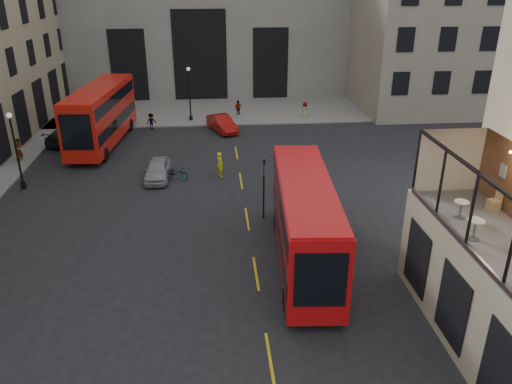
{
  "coord_description": "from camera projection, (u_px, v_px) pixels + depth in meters",
  "views": [
    {
      "loc": [
        -3.88,
        -14.84,
        13.67
      ],
      "look_at": [
        -1.71,
        9.18,
        3.0
      ],
      "focal_mm": 35.0,
      "sensor_mm": 36.0,
      "label": 1
    }
  ],
  "objects": [
    {
      "name": "ground",
      "position": [
        321.0,
        356.0,
        19.37
      ],
      "size": [
        140.0,
        140.0,
        0.0
      ],
      "primitive_type": "plane",
      "color": "black",
      "rests_on": "ground"
    },
    {
      "name": "host_frontage",
      "position": [
        492.0,
        299.0,
        18.99
      ],
      "size": [
        3.0,
        11.0,
        4.5
      ],
      "primitive_type": "cube",
      "color": "tan",
      "rests_on": "ground"
    },
    {
      "name": "cafe_floor",
      "position": [
        504.0,
        247.0,
        18.06
      ],
      "size": [
        3.0,
        10.0,
        0.1
      ],
      "primitive_type": "cube",
      "color": "slate",
      "rests_on": "host_frontage"
    },
    {
      "name": "gateway",
      "position": [
        199.0,
        11.0,
        58.87
      ],
      "size": [
        35.0,
        10.6,
        18.0
      ],
      "color": "gray",
      "rests_on": "ground"
    },
    {
      "name": "building_right",
      "position": [
        432.0,
        5.0,
        53.21
      ],
      "size": [
        16.6,
        18.6,
        20.0
      ],
      "color": "gray",
      "rests_on": "ground"
    },
    {
      "name": "pavement_far",
      "position": [
        192.0,
        110.0,
        53.46
      ],
      "size": [
        40.0,
        12.0,
        0.12
      ],
      "primitive_type": "cube",
      "color": "slate",
      "rests_on": "ground"
    },
    {
      "name": "traffic_light_near",
      "position": [
        264.0,
        181.0,
        29.23
      ],
      "size": [
        0.16,
        0.2,
        3.8
      ],
      "color": "black",
      "rests_on": "ground"
    },
    {
      "name": "traffic_light_far",
      "position": [
        82.0,
        115.0,
        42.66
      ],
      "size": [
        0.16,
        0.2,
        3.8
      ],
      "color": "black",
      "rests_on": "ground"
    },
    {
      "name": "street_lamp_a",
      "position": [
        17.0,
        156.0,
        33.4
      ],
      "size": [
        0.36,
        0.36,
        5.33
      ],
      "color": "black",
      "rests_on": "ground"
    },
    {
      "name": "street_lamp_b",
      "position": [
        190.0,
        97.0,
        48.88
      ],
      "size": [
        0.36,
        0.36,
        5.33
      ],
      "color": "black",
      "rests_on": "ground"
    },
    {
      "name": "bus_near",
      "position": [
        305.0,
        218.0,
        24.64
      ],
      "size": [
        3.33,
        11.34,
        4.47
      ],
      "color": "#B70C0E",
      "rests_on": "ground"
    },
    {
      "name": "bus_far",
      "position": [
        101.0,
        113.0,
        42.15
      ],
      "size": [
        3.98,
        12.57,
        4.93
      ],
      "color": "red",
      "rests_on": "ground"
    },
    {
      "name": "car_a",
      "position": [
        158.0,
        170.0,
        35.65
      ],
      "size": [
        1.77,
        4.13,
        1.39
      ],
      "primitive_type": "imported",
      "rotation": [
        0.0,
        0.0,
        -0.03
      ],
      "color": "#989C9F",
      "rests_on": "ground"
    },
    {
      "name": "car_b",
      "position": [
        222.0,
        124.0,
        46.4
      ],
      "size": [
        3.03,
        4.76,
        1.48
      ],
      "primitive_type": "imported",
      "rotation": [
        0.0,
        0.0,
        0.35
      ],
      "color": "#9B0D09",
      "rests_on": "ground"
    },
    {
      "name": "car_c",
      "position": [
        70.0,
        135.0,
        43.3
      ],
      "size": [
        3.82,
        5.3,
        1.42
      ],
      "primitive_type": "imported",
      "rotation": [
        0.0,
        0.0,
        2.72
      ],
      "color": "black",
      "rests_on": "ground"
    },
    {
      "name": "bicycle",
      "position": [
        176.0,
        173.0,
        35.68
      ],
      "size": [
        1.94,
        1.29,
        0.96
      ],
      "primitive_type": "imported",
      "rotation": [
        0.0,
        0.0,
        1.18
      ],
      "color": "gray",
      "rests_on": "ground"
    },
    {
      "name": "cyclist",
      "position": [
        220.0,
        164.0,
        36.1
      ],
      "size": [
        0.68,
        0.79,
        1.82
      ],
      "primitive_type": "imported",
      "rotation": [
        0.0,
        0.0,
        2.01
      ],
      "color": "yellow",
      "rests_on": "ground"
    },
    {
      "name": "pedestrian_a",
      "position": [
        118.0,
        119.0,
        47.02
      ],
      "size": [
        1.0,
        0.83,
        1.86
      ],
      "primitive_type": "imported",
      "rotation": [
        0.0,
        0.0,
        0.15
      ],
      "color": "gray",
      "rests_on": "ground"
    },
    {
      "name": "pedestrian_b",
      "position": [
        151.0,
        122.0,
        46.91
      ],
      "size": [
        1.14,
        0.94,
        1.53
      ],
      "primitive_type": "imported",
      "rotation": [
        0.0,
        0.0,
        0.45
      ],
      "color": "gray",
      "rests_on": "ground"
    },
    {
      "name": "pedestrian_c",
      "position": [
        238.0,
        108.0,
        51.34
      ],
      "size": [
        1.02,
        0.81,
        1.62
      ],
      "primitive_type": "imported",
      "rotation": [
        0.0,
        0.0,
        3.66
      ],
      "color": "gray",
      "rests_on": "ground"
    },
    {
      "name": "pedestrian_d",
      "position": [
        305.0,
        110.0,
        50.66
      ],
      "size": [
        0.92,
        0.92,
        1.61
      ],
      "primitive_type": "imported",
      "rotation": [
        0.0,
        0.0,
        2.35
      ],
      "color": "gray",
      "rests_on": "ground"
    },
    {
      "name": "pedestrian_e",
      "position": [
        19.0,
        150.0,
        38.79
      ],
      "size": [
        0.6,
        0.78,
        1.89
      ],
      "primitive_type": "imported",
      "rotation": [
        0.0,
        0.0,
        4.48
      ],
      "color": "gray",
      "rests_on": "ground"
    },
    {
      "name": "cafe_table_mid",
      "position": [
        475.0,
        226.0,
        18.27
      ],
      "size": [
        0.63,
        0.63,
        0.79
      ],
      "color": "white",
      "rests_on": "cafe_floor"
    },
    {
      "name": "cafe_table_far",
      "position": [
        461.0,
        207.0,
        19.88
      ],
      "size": [
        0.58,
        0.58,
        0.73
      ],
      "color": "silver",
      "rests_on": "cafe_floor"
    },
    {
      "name": "cafe_chair_d",
      "position": [
        494.0,
        204.0,
        20.6
      ],
      "size": [
        0.49,
        0.49,
        0.87
      ],
      "color": "tan",
      "rests_on": "cafe_floor"
    }
  ]
}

